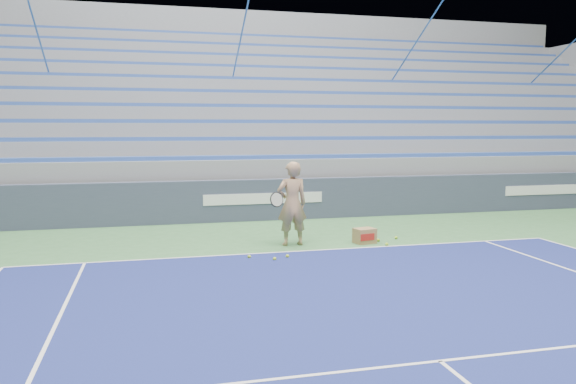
% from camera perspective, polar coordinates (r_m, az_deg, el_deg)
% --- Properties ---
extents(sponsor_barrier, '(30.00, 0.32, 1.10)m').
position_cam_1_polar(sponsor_barrier, '(15.02, -2.57, -0.78)').
color(sponsor_barrier, '#363E53').
rests_on(sponsor_barrier, ground).
extents(bleachers, '(31.00, 9.15, 7.30)m').
position_cam_1_polar(bleachers, '(20.53, -5.77, 6.21)').
color(bleachers, gray).
rests_on(bleachers, ground).
extents(tennis_player, '(0.94, 0.85, 1.77)m').
position_cam_1_polar(tennis_player, '(11.73, 0.40, -1.19)').
color(tennis_player, tan).
rests_on(tennis_player, ground).
extents(ball_box, '(0.49, 0.41, 0.32)m').
position_cam_1_polar(ball_box, '(12.16, 7.79, -4.43)').
color(ball_box, olive).
rests_on(ball_box, ground).
extents(tennis_ball_0, '(0.07, 0.07, 0.07)m').
position_cam_1_polar(tennis_ball_0, '(12.38, 9.17, -4.85)').
color(tennis_ball_0, '#B3D72C').
rests_on(tennis_ball_0, ground).
extents(tennis_ball_1, '(0.07, 0.07, 0.07)m').
position_cam_1_polar(tennis_ball_1, '(12.45, 7.87, -4.77)').
color(tennis_ball_1, '#B3D72C').
rests_on(tennis_ball_1, ground).
extents(tennis_ball_2, '(0.07, 0.07, 0.07)m').
position_cam_1_polar(tennis_ball_2, '(10.72, -3.97, -6.56)').
color(tennis_ball_2, '#B3D72C').
rests_on(tennis_ball_2, ground).
extents(tennis_ball_3, '(0.07, 0.07, 0.07)m').
position_cam_1_polar(tennis_ball_3, '(12.74, 10.93, -4.57)').
color(tennis_ball_3, '#B3D72C').
rests_on(tennis_ball_3, ground).
extents(tennis_ball_4, '(0.07, 0.07, 0.07)m').
position_cam_1_polar(tennis_ball_4, '(10.52, -1.37, -6.80)').
color(tennis_ball_4, '#B3D72C').
rests_on(tennis_ball_4, ground).
extents(tennis_ball_5, '(0.07, 0.07, 0.07)m').
position_cam_1_polar(tennis_ball_5, '(11.99, 10.00, -5.24)').
color(tennis_ball_5, '#B3D72C').
rests_on(tennis_ball_5, ground).
extents(tennis_ball_6, '(0.07, 0.07, 0.07)m').
position_cam_1_polar(tennis_ball_6, '(10.73, -0.06, -6.53)').
color(tennis_ball_6, '#B3D72C').
rests_on(tennis_ball_6, ground).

